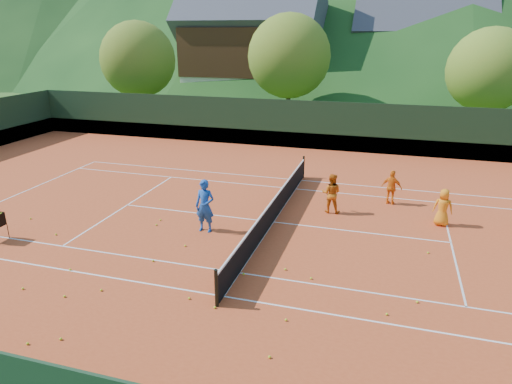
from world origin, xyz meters
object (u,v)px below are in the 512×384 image
(student_b, at_px, (392,187))
(chalet_left, at_px, (253,46))
(student_c, at_px, (443,207))
(chalet_mid, at_px, (419,53))
(student_a, at_px, (331,193))
(coach, at_px, (205,206))
(tennis_net, at_px, (273,210))

(student_b, distance_m, chalet_left, 30.64)
(student_b, relative_size, student_c, 1.03)
(student_b, height_order, chalet_left, chalet_left)
(chalet_mid, bearing_deg, student_a, -97.11)
(coach, xyz_separation_m, tennis_net, (2.18, 1.51, -0.48))
(coach, xyz_separation_m, student_a, (4.15, 3.18, -0.17))
(coach, height_order, student_b, coach)
(student_a, xyz_separation_m, student_b, (2.32, 1.67, -0.07))
(student_a, distance_m, student_b, 2.86)
(student_a, height_order, tennis_net, student_a)
(student_b, relative_size, tennis_net, 0.12)
(student_b, relative_size, chalet_mid, 0.12)
(coach, bearing_deg, chalet_mid, 77.95)
(student_c, height_order, tennis_net, student_c)
(student_c, bearing_deg, chalet_left, -53.71)
(tennis_net, xyz_separation_m, chalet_left, (-10.00, 30.00, 5.13))
(student_a, bearing_deg, coach, 37.80)
(student_c, bearing_deg, student_b, -37.02)
(student_a, distance_m, tennis_net, 2.60)
(student_b, height_order, chalet_mid, chalet_mid)
(student_c, bearing_deg, tennis_net, 20.68)
(student_a, relative_size, chalet_mid, 0.13)
(chalet_left, distance_m, chalet_mid, 16.51)
(chalet_left, bearing_deg, tennis_net, -71.57)
(tennis_net, distance_m, chalet_mid, 34.81)
(tennis_net, bearing_deg, chalet_left, 108.43)
(tennis_net, height_order, chalet_mid, chalet_mid)
(student_b, xyz_separation_m, student_c, (1.88, -1.80, -0.02))
(coach, relative_size, student_a, 1.21)
(student_c, xyz_separation_m, chalet_left, (-16.17, 28.46, 4.91))
(student_a, distance_m, chalet_mid, 32.84)
(coach, xyz_separation_m, chalet_mid, (8.18, 35.51, 3.99))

